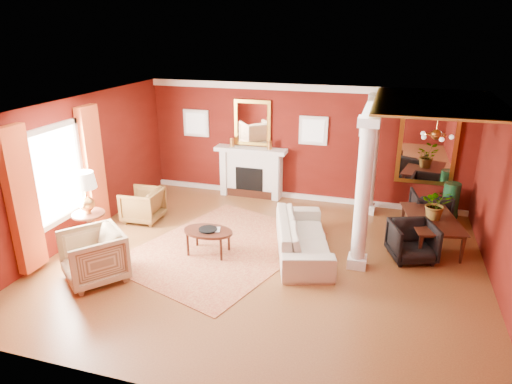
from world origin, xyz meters
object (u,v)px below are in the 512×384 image
(sofa, at_px, (303,231))
(dining_table, at_px, (433,223))
(armchair_leopard, at_px, (143,204))
(side_table, at_px, (86,197))
(coffee_table, at_px, (208,232))
(armchair_stripe, at_px, (93,254))

(sofa, distance_m, dining_table, 2.68)
(armchair_leopard, bearing_deg, dining_table, 93.17)
(side_table, relative_size, dining_table, 0.94)
(coffee_table, height_order, side_table, side_table)
(armchair_stripe, distance_m, side_table, 1.47)
(armchair_stripe, bearing_deg, armchair_leopard, 140.60)
(armchair_leopard, bearing_deg, coffee_table, 60.19)
(armchair_stripe, bearing_deg, side_table, 167.24)
(side_table, xyz_separation_m, dining_table, (6.56, 2.08, -0.61))
(sofa, distance_m, armchair_leopard, 3.84)
(sofa, relative_size, side_table, 1.53)
(sofa, bearing_deg, dining_table, -82.00)
(coffee_table, bearing_deg, sofa, 17.46)
(sofa, xyz_separation_m, armchair_leopard, (-3.80, 0.51, -0.06))
(dining_table, bearing_deg, coffee_table, 99.83)
(armchair_leopard, bearing_deg, side_table, -14.68)
(sofa, bearing_deg, coffee_table, 90.98)
(armchair_leopard, xyz_separation_m, dining_table, (6.24, 0.60, 0.06))
(armchair_stripe, bearing_deg, dining_table, 68.06)
(armchair_leopard, xyz_separation_m, armchair_stripe, (0.51, -2.54, 0.09))
(sofa, xyz_separation_m, dining_table, (2.44, 1.11, -0.00))
(side_table, bearing_deg, armchair_stripe, -52.11)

